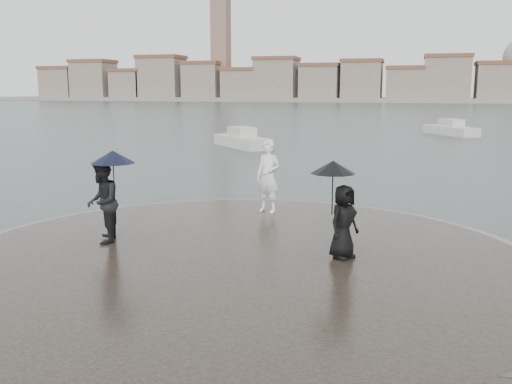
% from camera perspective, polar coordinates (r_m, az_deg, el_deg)
% --- Properties ---
extents(ground, '(400.00, 400.00, 0.00)m').
position_cam_1_polar(ground, '(8.78, -8.75, -14.86)').
color(ground, '#2B3835').
rests_on(ground, ground).
extents(kerb_ring, '(12.50, 12.50, 0.32)m').
position_cam_1_polar(kerb_ring, '(11.78, -1.71, -7.28)').
color(kerb_ring, gray).
rests_on(kerb_ring, ground).
extents(quay_tip, '(11.90, 11.90, 0.36)m').
position_cam_1_polar(quay_tip, '(11.77, -1.71, -7.18)').
color(quay_tip, '#2D261E').
rests_on(quay_tip, ground).
extents(statue, '(0.84, 0.68, 1.98)m').
position_cam_1_polar(statue, '(15.60, 1.21, 1.57)').
color(statue, white).
rests_on(statue, quay_tip).
extents(visitor_left, '(1.23, 1.13, 2.04)m').
position_cam_1_polar(visitor_left, '(12.88, -14.93, -0.12)').
color(visitor_left, black).
rests_on(visitor_left, quay_tip).
extents(visitor_right, '(1.10, 0.99, 1.95)m').
position_cam_1_polar(visitor_right, '(11.46, 8.44, -1.34)').
color(visitor_right, black).
rests_on(visitor_right, quay_tip).
extents(far_skyline, '(260.00, 20.00, 37.00)m').
position_cam_1_polar(far_skyline, '(168.21, 12.52, 10.67)').
color(far_skyline, gray).
rests_on(far_skyline, ground).
extents(boats, '(36.64, 19.38, 1.50)m').
position_cam_1_polar(boats, '(44.69, 21.88, 5.26)').
color(boats, beige).
rests_on(boats, ground).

